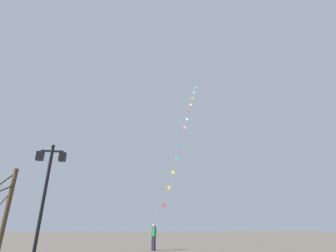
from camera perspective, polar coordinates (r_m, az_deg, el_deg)
The scene contains 5 objects.
ground_plane at distance 22.34m, azimuth -12.28°, elevation -25.53°, with size 160.00×160.00×0.00m, color #756B5B.
twin_lantern_lamp_post at distance 12.33m, azimuth -25.94°, elevation -10.76°, with size 1.24×0.28×5.01m.
kite_train at distance 30.36m, azimuth 3.49°, elevation -1.70°, with size 8.31×14.45×23.23m.
kite_flyer at distance 18.81m, azimuth -3.28°, elevation -23.89°, with size 0.42×0.62×1.71m.
bare_tree at distance 16.47m, azimuth -33.05°, elevation -15.55°, with size 1.30×2.09×4.55m.
Camera 1 is at (0.57, -2.28, 1.47)m, focal length 26.59 mm.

